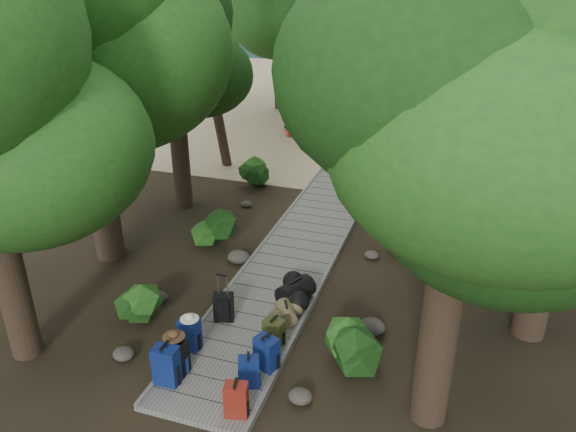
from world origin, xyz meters
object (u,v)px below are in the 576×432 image
(backpack_right_c, at_px, (267,351))
(duffel_right_black, at_px, (296,291))
(backpack_right_d, at_px, (274,330))
(backpack_right_a, at_px, (236,398))
(sun_lounger, at_px, (469,145))
(backpack_left_c, at_px, (190,332))
(backpack_left_b, at_px, (176,355))
(suitcase_on_boardwalk, at_px, (224,307))
(backpack_right_b, at_px, (249,370))
(duffel_right_khaki, at_px, (286,313))
(lone_suitcase_on_sand, at_px, (366,154))
(backpack_left_a, at_px, (166,364))
(kayak, at_px, (290,128))

(backpack_right_c, xyz_separation_m, duffel_right_black, (-0.14, 2.17, -0.10))
(backpack_right_d, height_order, duffel_right_black, backpack_right_d)
(backpack_right_a, distance_m, sun_lounger, 15.33)
(backpack_right_c, bearing_deg, sun_lounger, 99.16)
(backpack_left_c, distance_m, sun_lounger, 14.47)
(backpack_left_b, distance_m, backpack_left_c, 0.68)
(backpack_right_d, height_order, suitcase_on_boardwalk, suitcase_on_boardwalk)
(backpack_right_b, bearing_deg, duffel_right_khaki, 67.29)
(backpack_left_b, relative_size, backpack_right_a, 1.08)
(duffel_right_khaki, distance_m, lone_suitcase_on_sand, 10.05)
(backpack_left_c, xyz_separation_m, backpack_right_d, (1.45, 0.63, -0.06))
(backpack_right_d, relative_size, sun_lounger, 0.30)
(backpack_left_a, distance_m, backpack_right_d, 2.12)
(backpack_left_b, relative_size, duffel_right_khaki, 1.31)
(backpack_left_b, height_order, kayak, backpack_left_b)
(backpack_left_a, relative_size, duffel_right_khaki, 1.47)
(backpack_left_a, xyz_separation_m, backpack_left_c, (-0.06, 0.97, -0.05))
(backpack_right_c, bearing_deg, lone_suitcase_on_sand, 113.71)
(backpack_right_a, bearing_deg, backpack_right_d, 78.76)
(backpack_right_a, distance_m, suitcase_on_boardwalk, 2.61)
(backpack_left_b, relative_size, backpack_right_b, 1.13)
(backpack_left_b, bearing_deg, backpack_right_c, 24.14)
(backpack_left_c, bearing_deg, backpack_left_b, -75.52)
(backpack_right_a, bearing_deg, sun_lounger, 66.00)
(sun_lounger, bearing_deg, suitcase_on_boardwalk, -101.05)
(duffel_right_khaki, bearing_deg, backpack_left_a, -147.71)
(duffel_right_black, relative_size, kayak, 0.23)
(suitcase_on_boardwalk, bearing_deg, sun_lounger, 54.58)
(suitcase_on_boardwalk, bearing_deg, backpack_right_a, -78.16)
(suitcase_on_boardwalk, xyz_separation_m, lone_suitcase_on_sand, (0.85, 10.41, -0.08))
(lone_suitcase_on_sand, bearing_deg, suitcase_on_boardwalk, -76.98)
(duffel_right_black, height_order, suitcase_on_boardwalk, suitcase_on_boardwalk)
(backpack_left_b, relative_size, duffel_right_black, 0.92)
(backpack_left_c, bearing_deg, sun_lounger, 78.31)
(lone_suitcase_on_sand, height_order, kayak, lone_suitcase_on_sand)
(backpack_right_c, relative_size, duffel_right_khaki, 1.28)
(backpack_left_a, xyz_separation_m, backpack_left_b, (0.03, 0.29, -0.04))
(backpack_left_b, relative_size, suitcase_on_boardwalk, 1.17)
(backpack_right_a, height_order, backpack_right_b, backpack_right_a)
(backpack_right_b, height_order, sun_lounger, backpack_right_b)
(backpack_right_b, distance_m, kayak, 15.25)
(backpack_right_a, xyz_separation_m, backpack_right_d, (-0.04, 1.91, -0.05))
(backpack_right_c, relative_size, suitcase_on_boardwalk, 1.14)
(kayak, bearing_deg, backpack_right_c, -89.67)
(duffel_right_black, xyz_separation_m, suitcase_on_boardwalk, (-1.17, -1.09, 0.06))
(backpack_left_c, height_order, backpack_right_a, backpack_left_c)
(duffel_right_black, bearing_deg, backpack_right_d, -63.47)
(lone_suitcase_on_sand, distance_m, kayak, 4.60)
(backpack_right_a, bearing_deg, backpack_right_c, 74.28)
(backpack_right_b, bearing_deg, lone_suitcase_on_sand, 69.25)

